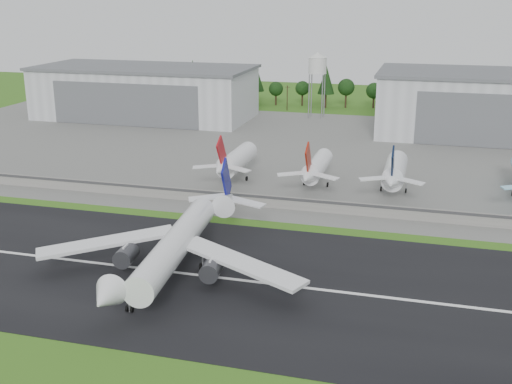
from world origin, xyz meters
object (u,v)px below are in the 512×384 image
(main_airliner, at_px, (175,252))
(parked_jet_navy, at_px, (394,172))
(parked_jet_red_b, at_px, (315,168))
(parked_jet_red_a, at_px, (234,161))

(main_airliner, relative_size, parked_jet_navy, 1.89)
(main_airliner, xyz_separation_m, parked_jet_red_b, (16.44, 66.96, 1.07))
(parked_jet_red_a, relative_size, parked_jet_red_b, 1.00)
(main_airliner, bearing_deg, parked_jet_red_b, -109.26)
(parked_jet_red_b, bearing_deg, parked_jet_navy, 0.15)
(main_airliner, distance_m, parked_jet_red_a, 67.54)
(parked_jet_navy, bearing_deg, main_airliner, -120.15)
(parked_jet_red_b, bearing_deg, parked_jet_red_a, 179.88)
(parked_jet_red_b, bearing_deg, main_airliner, -103.80)
(parked_jet_red_a, height_order, parked_jet_navy, parked_jet_navy)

